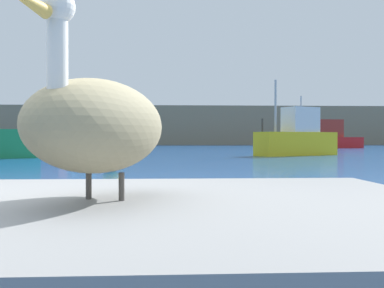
{
  "coord_description": "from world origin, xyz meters",
  "views": [
    {
      "loc": [
        0.9,
        -2.56,
        1.0
      ],
      "look_at": [
        1.89,
        16.15,
        0.73
      ],
      "focal_mm": 41.97,
      "sensor_mm": 36.0,
      "label": 1
    }
  ],
  "objects_px": {
    "pelican": "(99,124)",
    "fishing_boat_yellow": "(297,137)",
    "mooring_buoy": "(111,163)",
    "fishing_boat_red": "(323,138)",
    "fishing_boat_teal": "(48,140)"
  },
  "relations": [
    {
      "from": "pelican",
      "to": "fishing_boat_yellow",
      "type": "xyz_separation_m",
      "value": [
        7.49,
        22.26,
        -0.06
      ]
    },
    {
      "from": "pelican",
      "to": "mooring_buoy",
      "type": "distance_m",
      "value": 11.25
    },
    {
      "from": "pelican",
      "to": "fishing_boat_red",
      "type": "xyz_separation_m",
      "value": [
        15.13,
        39.81,
        -0.12
      ]
    },
    {
      "from": "fishing_boat_yellow",
      "to": "mooring_buoy",
      "type": "distance_m",
      "value": 14.23
    },
    {
      "from": "fishing_boat_teal",
      "to": "fishing_boat_yellow",
      "type": "distance_m",
      "value": 19.32
    },
    {
      "from": "fishing_boat_yellow",
      "to": "mooring_buoy",
      "type": "bearing_deg",
      "value": 24.93
    },
    {
      "from": "fishing_boat_red",
      "to": "mooring_buoy",
      "type": "distance_m",
      "value": 33.08
    },
    {
      "from": "fishing_boat_red",
      "to": "mooring_buoy",
      "type": "bearing_deg",
      "value": 52.83
    },
    {
      "from": "pelican",
      "to": "fishing_boat_red",
      "type": "height_order",
      "value": "fishing_boat_red"
    },
    {
      "from": "fishing_boat_teal",
      "to": "fishing_boat_yellow",
      "type": "height_order",
      "value": "fishing_boat_teal"
    },
    {
      "from": "fishing_boat_yellow",
      "to": "fishing_boat_teal",
      "type": "bearing_deg",
      "value": -58.82
    },
    {
      "from": "pelican",
      "to": "fishing_boat_yellow",
      "type": "height_order",
      "value": "fishing_boat_yellow"
    },
    {
      "from": "mooring_buoy",
      "to": "pelican",
      "type": "bearing_deg",
      "value": -83.07
    },
    {
      "from": "fishing_boat_red",
      "to": "fishing_boat_teal",
      "type": "bearing_deg",
      "value": 9.54
    },
    {
      "from": "pelican",
      "to": "mooring_buoy",
      "type": "bearing_deg",
      "value": -153.63
    }
  ]
}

